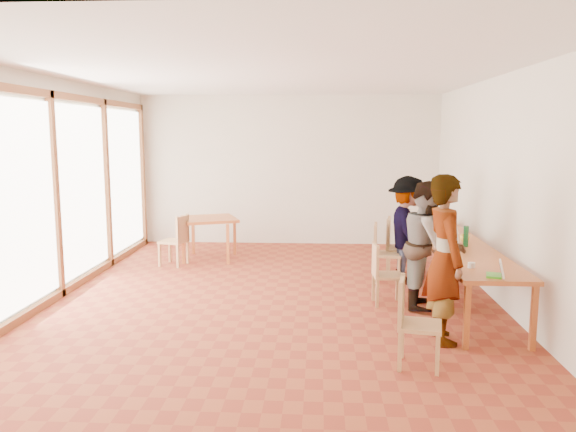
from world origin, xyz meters
The scene contains 25 objects.
ground centered at (0.00, 0.00, 0.00)m, with size 8.00×8.00×0.00m, color brown.
wall_back centered at (0.00, 4.00, 1.50)m, with size 6.00×0.10×3.00m, color beige.
wall_front centered at (0.00, -4.00, 1.50)m, with size 6.00×0.10×3.00m, color beige.
wall_right centered at (3.00, 0.00, 1.50)m, with size 0.10×8.00×3.00m, color beige.
window_wall centered at (-2.96, 0.00, 1.50)m, with size 0.10×8.00×3.00m, color white.
ceiling centered at (0.00, 0.00, 3.02)m, with size 6.00×8.00×0.04m, color white.
communal_table centered at (2.50, 0.31, 0.70)m, with size 0.80×4.00×0.75m.
side_table centered at (-1.34, 2.45, 0.67)m, with size 0.90×0.90×0.75m.
chair_near centered at (1.50, -2.08, 0.53)m, with size 0.48×0.48×0.46m.
chair_mid centered at (1.44, -0.09, 0.50)m, with size 0.40×0.40×0.43m.
chair_far centered at (1.56, 1.09, 0.54)m, with size 0.46×0.46×0.47m.
chair_empty centered at (1.80, 1.41, 0.57)m, with size 0.50×0.50×0.49m.
chair_spare centered at (-1.78, 1.92, 0.53)m, with size 0.49×0.49×0.46m.
person_near centered at (1.97, -1.39, 0.91)m, with size 0.66×0.43×1.82m, color gray.
person_mid centered at (2.01, -0.16, 0.82)m, with size 0.80×0.62×1.64m, color gray.
person_far centered at (1.94, 1.01, 0.81)m, with size 1.04×0.60×1.62m, color gray.
laptop_near centered at (2.49, -1.50, 0.80)m, with size 0.23×0.25×0.18m.
laptop_mid centered at (2.41, 0.18, 0.81)m, with size 0.22×0.25×0.20m.
laptop_far centered at (2.64, 1.13, 0.80)m, with size 0.23×0.25×0.19m.
yellow_mug centered at (2.63, 0.38, 0.80)m, with size 0.13×0.13×0.11m, color gold.
green_bottle centered at (2.56, 0.09, 0.89)m, with size 0.07×0.07×0.28m, color #17622E.
clear_glass centered at (2.62, 1.06, 0.80)m, with size 0.07×0.07×0.09m, color silver.
condiment_cup centered at (2.32, -1.11, 0.78)m, with size 0.08×0.08×0.06m, color white.
pink_phone centered at (2.81, 2.16, 0.76)m, with size 0.05×0.10×0.01m, color #EE526F.
black_pouch centered at (2.66, 1.97, 0.80)m, with size 0.16×0.26×0.09m, color black.
Camera 1 is at (0.62, -7.34, 2.24)m, focal length 35.00 mm.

